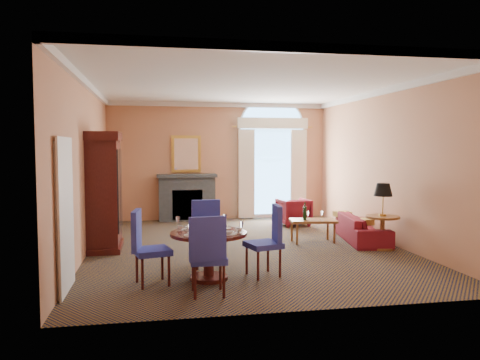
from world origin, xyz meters
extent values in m
plane|color=black|center=(0.00, 0.00, 0.00)|extent=(7.50, 7.50, 0.00)
cube|color=tan|center=(0.00, 3.75, 1.60)|extent=(6.00, 0.04, 3.20)
cube|color=tan|center=(-3.00, 0.00, 1.60)|extent=(0.04, 7.50, 3.20)
cube|color=tan|center=(3.00, 0.00, 1.60)|extent=(0.04, 7.50, 3.20)
cube|color=silver|center=(0.00, 0.00, 3.20)|extent=(6.00, 7.50, 0.04)
cube|color=silver|center=(0.00, 0.00, 3.14)|extent=(6.00, 7.50, 0.12)
cube|color=silver|center=(-2.96, -2.40, 1.03)|extent=(0.08, 0.90, 2.06)
cube|color=#3D4448|center=(-0.90, 3.55, 0.60)|extent=(1.50, 0.40, 1.20)
cube|color=#3D4448|center=(-0.90, 3.52, 1.24)|extent=(1.60, 0.46, 0.08)
cube|color=gold|center=(-0.90, 3.72, 1.80)|extent=(0.80, 0.04, 1.00)
cube|color=white|center=(-0.90, 3.70, 1.80)|extent=(0.64, 0.02, 0.84)
cube|color=silver|center=(1.50, 3.73, 1.25)|extent=(1.90, 0.04, 2.50)
cube|color=#83B4DC|center=(1.50, 3.72, 1.25)|extent=(1.70, 0.02, 2.30)
cylinder|color=silver|center=(1.50, 3.73, 2.50)|extent=(1.90, 0.04, 1.90)
cube|color=beige|center=(0.75, 3.61, 1.25)|extent=(0.45, 0.06, 2.45)
cube|color=beige|center=(2.25, 3.61, 1.25)|extent=(0.45, 0.06, 2.45)
cube|color=beige|center=(1.50, 3.61, 2.65)|extent=(2.00, 0.08, 0.30)
cube|color=#370F0C|center=(-2.72, 0.25, 1.05)|extent=(0.58, 1.05, 2.10)
cube|color=#370F0C|center=(-2.72, 0.25, 2.19)|extent=(0.65, 1.16, 0.17)
cube|color=#370F0C|center=(-2.72, 0.25, 0.05)|extent=(0.65, 1.16, 0.11)
cylinder|color=#370F0C|center=(-0.97, -2.20, 0.70)|extent=(1.15, 1.15, 0.05)
cylinder|color=#370F0C|center=(-0.97, -2.20, 0.34)|extent=(0.15, 0.15, 0.67)
cylinder|color=#370F0C|center=(-0.97, -2.20, 0.03)|extent=(0.57, 0.57, 0.06)
cylinder|color=silver|center=(-0.71, -1.94, 0.73)|extent=(0.26, 0.26, 0.01)
imported|color=silver|center=(-0.71, -1.94, 0.75)|extent=(0.15, 0.15, 0.04)
imported|color=silver|center=(-0.78, -1.78, 0.76)|extent=(0.09, 0.09, 0.07)
cylinder|color=silver|center=(-1.23, -1.94, 0.73)|extent=(0.26, 0.26, 0.01)
imported|color=silver|center=(-1.23, -1.94, 0.75)|extent=(0.15, 0.15, 0.04)
imported|color=silver|center=(-1.38, -2.01, 0.76)|extent=(0.09, 0.09, 0.07)
cylinder|color=silver|center=(-1.23, -2.45, 0.73)|extent=(0.26, 0.26, 0.01)
imported|color=silver|center=(-1.23, -2.45, 0.75)|extent=(0.15, 0.15, 0.04)
imported|color=silver|center=(-1.16, -2.61, 0.76)|extent=(0.09, 0.09, 0.07)
cylinder|color=silver|center=(-0.71, -2.45, 0.73)|extent=(0.26, 0.26, 0.01)
imported|color=silver|center=(-0.71, -2.45, 0.75)|extent=(0.15, 0.15, 0.04)
imported|color=silver|center=(-0.56, -2.38, 0.76)|extent=(0.09, 0.09, 0.07)
cube|color=#272E9B|center=(-0.92, -1.42, 0.48)|extent=(0.52, 0.52, 0.08)
cube|color=#272E9B|center=(-0.90, -1.20, 0.80)|extent=(0.49, 0.11, 0.58)
cylinder|color=#370F0C|center=(-0.74, -1.22, 0.22)|extent=(0.04, 0.04, 0.44)
cylinder|color=#370F0C|center=(-1.12, -1.24, 0.22)|extent=(0.04, 0.04, 0.44)
cylinder|color=#370F0C|center=(-0.71, -1.59, 0.22)|extent=(0.04, 0.04, 0.44)
cylinder|color=#370F0C|center=(-1.09, -1.62, 0.22)|extent=(0.04, 0.04, 0.44)
cube|color=#272E9B|center=(-1.06, -2.90, 0.48)|extent=(0.49, 0.49, 0.08)
cube|color=#272E9B|center=(-1.09, -3.12, 0.80)|extent=(0.49, 0.13, 0.58)
cylinder|color=#370F0C|center=(-1.25, -3.08, 0.22)|extent=(0.04, 0.04, 0.44)
cylinder|color=#370F0C|center=(-0.87, -3.09, 0.22)|extent=(0.04, 0.04, 0.44)
cylinder|color=#370F0C|center=(-1.24, -2.70, 0.22)|extent=(0.04, 0.04, 0.44)
cylinder|color=#370F0C|center=(-0.86, -2.71, 0.22)|extent=(0.04, 0.04, 0.44)
cube|color=#272E9B|center=(-0.12, -2.14, 0.48)|extent=(0.60, 0.60, 0.08)
cube|color=#272E9B|center=(0.10, -2.13, 0.80)|extent=(0.11, 0.49, 0.58)
cylinder|color=#370F0C|center=(0.11, -2.27, 0.22)|extent=(0.04, 0.04, 0.44)
cylinder|color=#370F0C|center=(0.01, -1.91, 0.22)|extent=(0.04, 0.04, 0.44)
cylinder|color=#370F0C|center=(-0.25, -2.37, 0.22)|extent=(0.04, 0.04, 0.44)
cylinder|color=#370F0C|center=(-0.35, -2.01, 0.22)|extent=(0.04, 0.04, 0.44)
cube|color=#272E9B|center=(-1.79, -2.30, 0.48)|extent=(0.58, 0.58, 0.08)
cube|color=#272E9B|center=(-2.01, -2.32, 0.80)|extent=(0.13, 0.49, 0.58)
cylinder|color=#370F0C|center=(-2.02, -2.15, 0.22)|extent=(0.04, 0.04, 0.44)
cylinder|color=#370F0C|center=(-1.94, -2.52, 0.22)|extent=(0.04, 0.04, 0.44)
cylinder|color=#370F0C|center=(-1.65, -2.07, 0.22)|extent=(0.04, 0.04, 0.44)
cylinder|color=#370F0C|center=(-1.57, -2.44, 0.22)|extent=(0.04, 0.04, 0.44)
imported|color=maroon|center=(2.55, 0.07, 0.27)|extent=(1.03, 1.97, 0.55)
imported|color=maroon|center=(1.71, 2.28, 0.34)|extent=(0.82, 0.84, 0.69)
cube|color=brown|center=(1.49, 0.17, 0.45)|extent=(1.01, 0.65, 0.05)
cylinder|color=brown|center=(1.09, -0.02, 0.21)|extent=(0.05, 0.05, 0.42)
cylinder|color=brown|center=(1.89, -0.02, 0.21)|extent=(0.05, 0.05, 0.42)
cylinder|color=brown|center=(1.09, 0.36, 0.21)|extent=(0.05, 0.05, 0.42)
cylinder|color=brown|center=(1.89, 0.36, 0.21)|extent=(0.05, 0.05, 0.42)
cylinder|color=brown|center=(2.60, -0.70, 0.63)|extent=(0.65, 0.65, 0.04)
cylinder|color=brown|center=(2.60, -0.70, 0.30)|extent=(0.09, 0.09, 0.61)
cylinder|color=brown|center=(2.60, -0.70, 0.02)|extent=(0.48, 0.48, 0.04)
camera|label=1|loc=(-1.75, -9.06, 1.98)|focal=35.00mm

